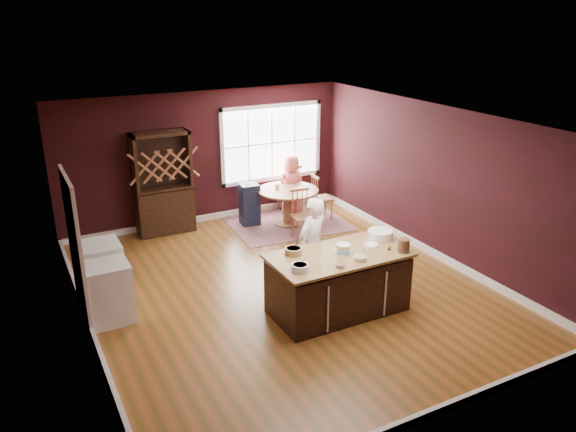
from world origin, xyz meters
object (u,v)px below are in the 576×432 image
Objects in this scene: kitchen_island at (338,284)px; chair_north at (289,187)px; hutch at (163,183)px; baker at (312,246)px; seated_woman at (291,185)px; dryer at (100,273)px; chair_east at (322,196)px; toddler at (247,187)px; washer at (109,292)px; layer_cake at (343,248)px; chair_south at (303,215)px; dining_table at (288,199)px; high_chair at (249,203)px.

chair_north reaches higher than kitchen_island.
hutch is at bearing -7.32° from chair_north.
baker is 1.18× the size of seated_woman.
dryer is (-4.44, -2.33, -0.06)m from chair_north.
chair_east is 3.76× the size of toddler.
chair_east is 3.29m from hutch.
toddler is (-1.54, 0.38, 0.32)m from chair_east.
layer_cake is at bearing -22.07° from washer.
chair_north is 5.34m from washer.
toddler is (-0.64, 1.19, 0.32)m from chair_south.
dining_table is (1.01, 3.49, 0.10)m from kitchen_island.
hutch is (-2.36, 0.74, 0.48)m from dining_table.
hutch reaches higher than layer_cake.
hutch is (-3.16, 0.77, 0.52)m from chair_east.
toddler is at bearing -161.02° from high_chair.
high_chair is 4.19m from washer.
toddler is (0.16, 3.81, -0.17)m from layer_cake.
high_chair is at bearing 37.67° from washer.
dining_table is 0.88m from chair_north.
hutch is at bearing 162.57° from dining_table.
seated_woman is at bearing 72.52° from layer_cake.
chair_east is (1.80, 3.46, 0.05)m from kitchen_island.
dryer reaches higher than high_chair.
chair_north is at bearing 19.63° from toddler.
baker is 3.14m from toddler.
high_chair is at bearing 86.90° from layer_cake.
layer_cake is at bearing -92.47° from toddler.
dining_table is at bearing -21.11° from high_chair.
layer_cake is at bearing -87.25° from high_chair.
layer_cake is 3.86m from high_chair.
dryer is at bearing -163.73° from chair_south.
chair_south reaches higher than dryer.
dining_table is 1.33× the size of dryer.
chair_south is at bearing 72.95° from layer_cake.
dryer is (-4.34, -2.03, -0.19)m from seated_woman.
dining_table is at bearing 50.16° from seated_woman.
chair_south is (0.89, 2.65, 0.05)m from kitchen_island.
dining_table is 4.31m from dryer.
high_chair reaches higher than washer.
toddler is (-1.07, -0.12, 0.15)m from seated_woman.
toddler reaches higher than dining_table.
dryer reaches higher than washer.
toddler is at bearing 154.98° from dining_table.
baker is at bearing -10.97° from washer.
washer is at bearing -142.08° from toddler.
layer_cake reaches higher than chair_south.
chair_east is at bearing 127.45° from seated_woman.
baker is at bearing 59.77° from chair_north.
dining_table is 0.80m from high_chair.
chair_north is 4.05× the size of toddler.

